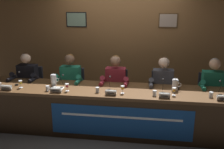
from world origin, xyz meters
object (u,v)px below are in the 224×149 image
object	(u,v)px
panelist_left	(70,82)
water_cup_far_right	(211,95)
chair_center	(116,94)
panelist_far_right	(213,88)
juice_glass_center	(123,88)
panelist_right	(163,86)
chair_far_left	(32,90)
water_cup_center	(97,90)
water_cup_far_left	(0,85)
juice_glass_far_left	(21,83)
panelist_center	(115,84)
water_cup_right	(155,93)
microphone_right	(163,88)
microphone_left	(62,84)
nameplate_far_right	(224,98)
conference_table	(111,104)
panelist_far_left	(26,80)
nameplate_center	(111,93)
chair_left	(73,92)
microphone_far_right	(220,90)
water_pitcher_left_side	(54,80)
document_stack_left	(57,88)
juice_glass_right	(174,90)
nameplate_far_left	(6,88)
water_pitcher_right_side	(175,85)
water_cup_left	(48,89)
nameplate_left	(56,90)
chair_right	(162,96)
chair_far_right	(209,99)
nameplate_right	(165,96)
microphone_far_left	(17,81)
microphone_center	(109,86)

from	to	relation	value
panelist_left	water_cup_far_right	xyz separation A→B (m)	(2.41, -0.56, 0.07)
chair_center	panelist_far_right	world-z (taller)	panelist_far_right
juice_glass_center	panelist_right	size ratio (longest dim) A/B	0.10
chair_far_left	water_cup_center	size ratio (longest dim) A/B	10.53
water_cup_far_left	water_cup_center	xyz separation A→B (m)	(1.69, 0.00, 0.00)
chair_far_left	panelist_left	distance (m)	0.92
juice_glass_far_left	panelist_center	xyz separation A→B (m)	(1.54, 0.55, -0.12)
water_cup_right	microphone_right	bearing A→B (deg)	47.56
chair_far_left	water_cup_center	xyz separation A→B (m)	(1.51, -0.79, 0.35)
water_cup_far_right	juice_glass_far_left	bearing A→B (deg)	179.72
microphone_left	juice_glass_center	world-z (taller)	microphone_left
water_cup_center	nameplate_far_right	distance (m)	1.92
conference_table	microphone_left	world-z (taller)	microphone_left
panelist_far_left	panelist_right	distance (m)	2.57
nameplate_center	microphone_right	bearing A→B (deg)	15.00
chair_left	microphone_far_right	world-z (taller)	microphone_far_right
panelist_left	microphone_far_right	size ratio (longest dim) A/B	5.65
panelist_far_left	juice_glass_far_left	distance (m)	0.59
chair_center	juice_glass_center	world-z (taller)	chair_center
panelist_far_left	microphone_right	size ratio (longest dim) A/B	5.65
water_pitcher_left_side	document_stack_left	world-z (taller)	water_pitcher_left_side
juice_glass_right	water_cup_far_left	bearing A→B (deg)	-179.24
nameplate_far_right	water_pitcher_left_side	distance (m)	2.76
nameplate_far_left	water_cup_center	size ratio (longest dim) A/B	2.21
panelist_far_left	water_cup_center	size ratio (longest dim) A/B	14.38
microphone_far_right	water_pitcher_right_side	bearing A→B (deg)	170.00
conference_table	panelist_far_left	distance (m)	1.80
water_cup_left	water_cup_far_left	bearing A→B (deg)	177.47
juice_glass_far_left	water_cup_right	distance (m)	2.24
panelist_left	panelist_right	distance (m)	1.72
panelist_right	water_pitcher_left_side	bearing A→B (deg)	-169.75
microphone_left	juice_glass_center	bearing A→B (deg)	-6.55
nameplate_center	water_pitcher_right_side	xyz separation A→B (m)	(1.01, 0.36, 0.05)
microphone_left	water_pitcher_left_side	distance (m)	0.22
nameplate_left	juice_glass_center	xyz separation A→B (m)	(1.06, 0.12, 0.05)
panelist_center	panelist_far_left	bearing A→B (deg)	180.00
panelist_left	panelist_far_right	xyz separation A→B (m)	(2.57, 0.00, 0.00)
water_cup_far_right	panelist_far_left	bearing A→B (deg)	170.21
chair_right	juice_glass_center	bearing A→B (deg)	-130.40
chair_far_left	chair_far_right	xyz separation A→B (m)	(3.43, 0.00, 0.00)
chair_left	panelist_left	bearing A→B (deg)	-90.00
nameplate_far_left	nameplate_left	size ratio (longest dim) A/B	1.01
panelist_left	panelist_far_left	bearing A→B (deg)	180.00
water_cup_left	water_pitcher_right_side	distance (m)	2.09
chair_far_left	panelist_left	world-z (taller)	panelist_left
chair_left	nameplate_far_right	bearing A→B (deg)	-18.97
juice_glass_center	nameplate_right	world-z (taller)	juice_glass_center
chair_far_left	microphone_far_left	distance (m)	0.71
water_cup_left	microphone_right	size ratio (longest dim) A/B	0.39
microphone_center	chair_right	distance (m)	1.17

